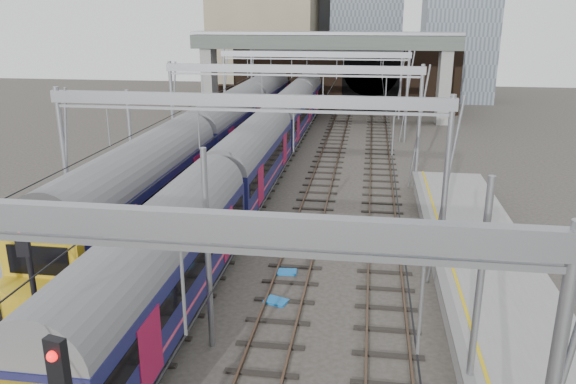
# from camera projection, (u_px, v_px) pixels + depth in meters

# --- Properties ---
(ground) EXTENTS (160.00, 160.00, 0.00)m
(ground) POSITION_uv_depth(u_px,v_px,m) (195.00, 381.00, 17.50)
(ground) COLOR #38332D
(ground) RESTS_ON ground
(tracks) EXTENTS (14.40, 80.00, 0.22)m
(tracks) POSITION_uv_depth(u_px,v_px,m) (275.00, 217.00, 31.65)
(tracks) COLOR #4C3828
(tracks) RESTS_ON ground
(overhead_line) EXTENTS (16.80, 80.00, 8.00)m
(overhead_line) POSITION_uv_depth(u_px,v_px,m) (291.00, 86.00, 35.79)
(overhead_line) COLOR gray
(overhead_line) RESTS_ON ground
(retaining_wall) EXTENTS (28.00, 2.75, 9.00)m
(retaining_wall) POSITION_uv_depth(u_px,v_px,m) (340.00, 74.00, 64.99)
(retaining_wall) COLOR black
(retaining_wall) RESTS_ON ground
(overbridge) EXTENTS (28.00, 3.00, 9.25)m
(overbridge) POSITION_uv_depth(u_px,v_px,m) (324.00, 51.00, 58.71)
(overbridge) COLOR gray
(overbridge) RESTS_ON ground
(train_main) EXTENTS (2.75, 63.51, 4.74)m
(train_main) POSITION_uv_depth(u_px,v_px,m) (274.00, 133.00, 41.98)
(train_main) COLOR black
(train_main) RESTS_ON ground
(train_second) EXTENTS (3.03, 52.43, 5.13)m
(train_second) POSITION_uv_depth(u_px,v_px,m) (227.00, 125.00, 44.06)
(train_second) COLOR black
(train_second) RESTS_ON ground
(signal_near_left) EXTENTS (0.40, 0.48, 5.24)m
(signal_near_left) POSITION_uv_depth(u_px,v_px,m) (32.00, 286.00, 16.53)
(signal_near_left) COLOR black
(signal_near_left) RESTS_ON ground
(equip_cover_b) EXTENTS (0.90, 0.67, 0.10)m
(equip_cover_b) POSITION_uv_depth(u_px,v_px,m) (287.00, 272.00, 24.80)
(equip_cover_b) COLOR blue
(equip_cover_b) RESTS_ON ground
(equip_cover_c) EXTENTS (1.04, 0.88, 0.10)m
(equip_cover_c) POSITION_uv_depth(u_px,v_px,m) (276.00, 301.00, 22.27)
(equip_cover_c) COLOR blue
(equip_cover_c) RESTS_ON ground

